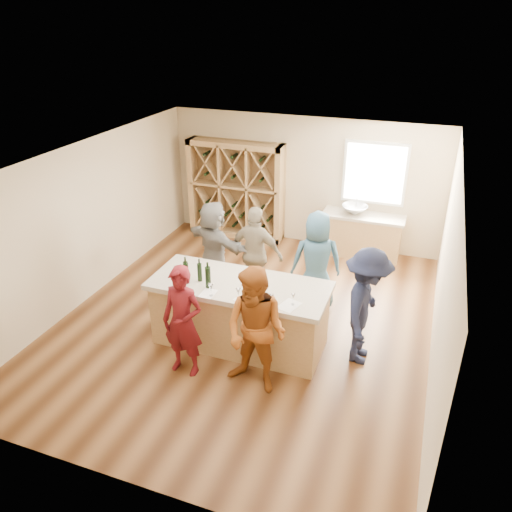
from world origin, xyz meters
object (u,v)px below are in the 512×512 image
(wine_bottle_c, at_px, (200,272))
(wine_bottle_d, at_px, (208,277))
(sink, at_px, (355,210))
(tasting_counter_base, at_px, (240,316))
(person_server, at_px, (366,307))
(person_near_left, at_px, (183,322))
(person_far_right, at_px, (316,261))
(wine_bottle_a, at_px, (186,271))
(person_near_right, at_px, (256,331))
(person_far_left, at_px, (214,245))
(wine_rack, at_px, (236,190))
(wine_bottle_b, at_px, (186,273))
(person_far_mid, at_px, (256,253))

(wine_bottle_c, distance_m, wine_bottle_d, 0.25)
(wine_bottle_c, height_order, wine_bottle_d, wine_bottle_d)
(wine_bottle_c, bearing_deg, wine_bottle_d, -34.62)
(sink, height_order, tasting_counter_base, sink)
(sink, bearing_deg, person_server, -77.43)
(person_near_left, distance_m, person_far_right, 2.72)
(wine_bottle_a, height_order, person_near_right, person_near_right)
(sink, bearing_deg, wine_bottle_c, -112.82)
(person_far_right, distance_m, person_far_left, 1.95)
(wine_rack, xyz_separation_m, tasting_counter_base, (1.63, -3.89, -0.60))
(wine_bottle_b, height_order, wine_bottle_c, wine_bottle_b)
(person_far_left, bearing_deg, wine_bottle_b, 124.52)
(person_near_left, height_order, person_far_right, person_far_right)
(wine_bottle_b, height_order, wine_bottle_d, wine_bottle_d)
(person_far_mid, bearing_deg, person_near_right, 115.62)
(person_server, distance_m, person_far_mid, 2.42)
(person_near_right, bearing_deg, sink, 94.60)
(wine_rack, bearing_deg, person_server, -46.09)
(person_near_left, distance_m, person_near_right, 1.09)
(person_server, bearing_deg, wine_bottle_a, 99.27)
(tasting_counter_base, xyz_separation_m, wine_bottle_a, (-0.80, -0.16, 0.73))
(sink, relative_size, person_far_left, 0.32)
(person_far_mid, relative_size, person_far_left, 1.02)
(sink, xyz_separation_m, person_near_right, (-0.49, -4.69, -0.09))
(person_near_right, height_order, person_far_mid, person_near_right)
(wine_bottle_a, bearing_deg, wine_bottle_c, 9.24)
(tasting_counter_base, bearing_deg, person_far_mid, 100.17)
(person_far_left, bearing_deg, person_far_mid, -163.21)
(wine_bottle_b, xyz_separation_m, wine_bottle_c, (0.16, 0.13, -0.02))
(wine_bottle_a, bearing_deg, person_near_left, -67.42)
(wine_rack, height_order, person_far_left, wine_rack)
(tasting_counter_base, bearing_deg, wine_bottle_a, -168.68)
(sink, bearing_deg, person_near_left, -108.37)
(wine_rack, relative_size, tasting_counter_base, 0.85)
(person_near_left, height_order, person_far_left, person_far_left)
(tasting_counter_base, height_order, person_far_mid, person_far_mid)
(person_near_left, xyz_separation_m, person_far_mid, (0.24, 2.33, 0.02))
(person_far_mid, bearing_deg, person_far_left, -0.66)
(wine_bottle_c, bearing_deg, wine_rack, 104.53)
(person_near_left, relative_size, person_server, 0.93)
(wine_bottle_c, relative_size, person_far_mid, 0.16)
(wine_bottle_a, xyz_separation_m, wine_bottle_c, (0.21, 0.03, -0.00))
(wine_bottle_a, relative_size, person_near_left, 0.18)
(person_far_right, bearing_deg, wine_bottle_c, 28.85)
(wine_bottle_a, bearing_deg, tasting_counter_base, 11.32)
(person_near_right, distance_m, person_far_left, 2.94)
(wine_bottle_a, relative_size, wine_bottle_c, 1.03)
(person_far_mid, height_order, person_far_right, person_far_right)
(wine_bottle_b, relative_size, person_near_right, 0.18)
(sink, relative_size, person_near_right, 0.29)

